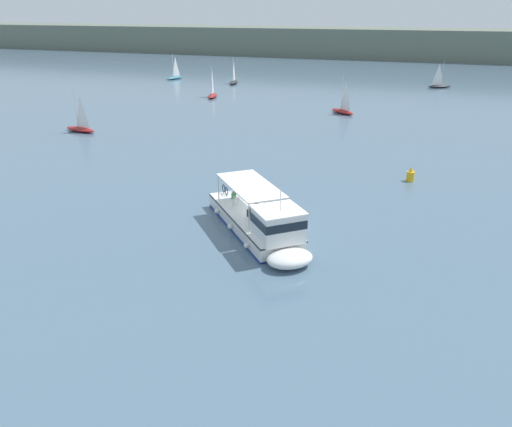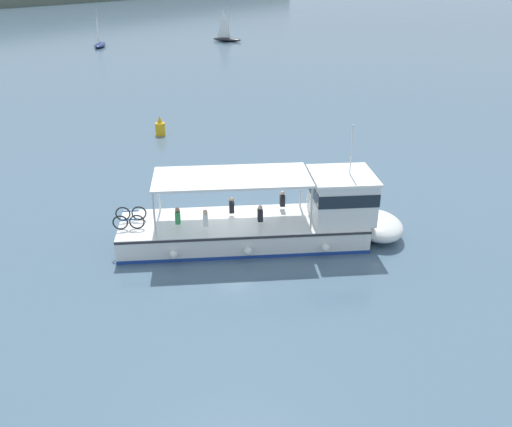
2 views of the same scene
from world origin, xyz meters
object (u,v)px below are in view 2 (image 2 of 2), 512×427
Objects in this scene: ferry_main at (279,220)px; sailboat_off_bow at (100,43)px; channel_buoy at (160,127)px; sailboat_near_starboard at (227,38)px.

ferry_main is 65.69m from sailboat_off_bow.
ferry_main is at bearing -117.60° from channel_buoy.
sailboat_off_bow is at bearing 56.47° from channel_buoy.
sailboat_near_starboard is at bearing -34.42° from sailboat_off_bow.
sailboat_near_starboard is (50.47, 44.97, -0.48)m from ferry_main.
sailboat_off_bow is 3.86× the size of channel_buoy.
ferry_main reaches higher than channel_buoy.
sailboat_off_bow is 47.26m from channel_buoy.
sailboat_off_bow and sailboat_near_starboard have the same top height.
sailboat_near_starboard reaches higher than ferry_main.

